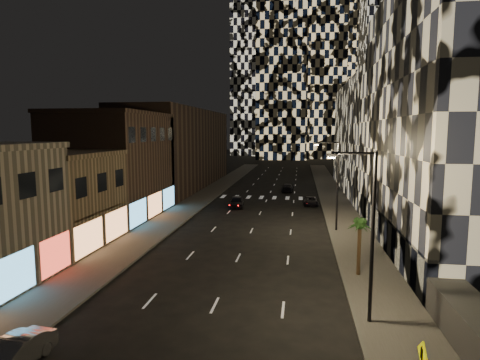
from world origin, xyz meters
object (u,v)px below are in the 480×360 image
(car_dark_oncoming, at_px, (288,188))
(car_dark_rightlane, at_px, (310,201))
(palm_tree, at_px, (360,228))
(streetlight_far, at_px, (335,179))
(car_silver_parked, at_px, (13,355))
(car_dark_midlane, at_px, (237,202))
(streetlight_near, at_px, (368,225))

(car_dark_oncoming, xyz_separation_m, car_dark_rightlane, (3.52, -12.54, -0.09))
(car_dark_rightlane, height_order, palm_tree, palm_tree)
(streetlight_far, xyz_separation_m, car_silver_parked, (-15.55, -26.53, -4.69))
(car_dark_oncoming, bearing_deg, streetlight_far, 103.32)
(car_dark_midlane, bearing_deg, palm_tree, -68.93)
(streetlight_near, height_order, car_silver_parked, streetlight_near)
(streetlight_near, relative_size, streetlight_far, 1.00)
(car_silver_parked, xyz_separation_m, palm_tree, (16.20, 13.63, 2.82))
(streetlight_far, bearing_deg, streetlight_near, -90.00)
(streetlight_far, relative_size, car_dark_rightlane, 2.18)
(car_silver_parked, bearing_deg, car_dark_midlane, 89.41)
(streetlight_far, distance_m, car_silver_parked, 31.11)
(car_dark_midlane, relative_size, palm_tree, 1.11)
(car_dark_oncoming, bearing_deg, car_dark_rightlane, 107.32)
(palm_tree, bearing_deg, streetlight_far, 92.86)
(car_dark_oncoming, bearing_deg, palm_tree, 100.50)
(streetlight_far, distance_m, car_dark_rightlane, 15.20)
(streetlight_far, height_order, car_dark_midlane, streetlight_far)
(streetlight_far, bearing_deg, car_dark_rightlane, 98.06)
(car_silver_parked, bearing_deg, car_dark_rightlane, 76.67)
(car_silver_parked, distance_m, car_dark_oncoming, 54.29)
(streetlight_far, height_order, car_silver_parked, streetlight_far)
(car_silver_parked, relative_size, car_dark_oncoming, 0.88)
(palm_tree, bearing_deg, car_dark_rightlane, 95.61)
(streetlight_near, height_order, streetlight_far, same)
(streetlight_near, relative_size, car_dark_midlane, 2.01)
(car_dark_midlane, xyz_separation_m, car_dark_rightlane, (9.83, 3.05, -0.19))
(streetlight_far, bearing_deg, car_silver_parked, -120.38)
(car_dark_oncoming, distance_m, car_dark_rightlane, 13.03)
(car_silver_parked, xyz_separation_m, car_dark_midlane, (3.70, 37.77, 0.10))
(car_silver_parked, height_order, car_dark_oncoming, car_dark_oncoming)
(streetlight_near, distance_m, car_dark_oncoming, 47.39)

